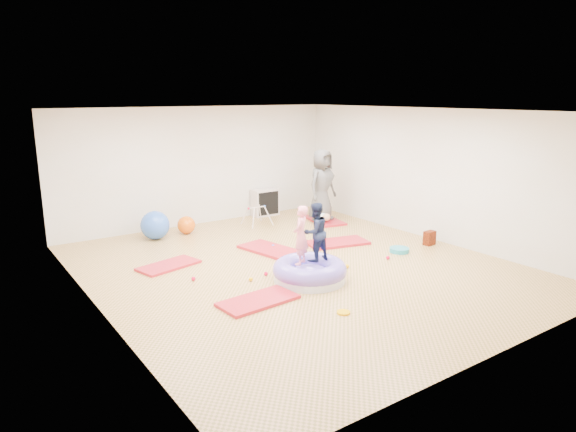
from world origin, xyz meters
TOP-DOWN VIEW (x-y plane):
  - room at (0.00, 0.00)m, footprint 7.01×8.01m
  - gym_mat_front_left at (-1.44, -0.98)m, footprint 1.25×0.70m
  - gym_mat_mid_left at (-1.92, 1.36)m, footprint 1.21×0.81m
  - gym_mat_center_back at (0.13, 1.09)m, footprint 0.92×1.44m
  - gym_mat_right at (1.57, 0.73)m, footprint 1.39×0.91m
  - gym_mat_rear_right at (2.58, 2.43)m, footprint 0.83×1.32m
  - inflatable_cushion at (-0.24, -0.68)m, footprint 1.25×1.25m
  - child_pink at (-0.40, -0.63)m, footprint 0.43×0.41m
  - child_navy at (-0.09, -0.63)m, footprint 0.51×0.41m
  - adult_caregiver at (2.50, 2.44)m, footprint 0.95×0.73m
  - infant at (2.38, 2.24)m, footprint 0.40×0.41m
  - ball_pit_balls at (0.01, 0.02)m, footprint 3.61×2.45m
  - exercise_ball_blue at (-1.45, 3.26)m, footprint 0.62×0.62m
  - exercise_ball_orange at (-0.71, 3.30)m, footprint 0.40×0.40m
  - infant_play_gym at (0.97, 3.00)m, footprint 0.60×0.57m
  - cube_shelf at (1.71, 3.79)m, footprint 0.69×0.34m
  - balance_disc at (2.21, -0.43)m, footprint 0.39×0.39m
  - backpack at (3.10, -0.43)m, footprint 0.27×0.18m
  - yellow_toy at (-0.65, -2.03)m, footprint 0.20×0.20m

SIDE VIEW (x-z plane):
  - yellow_toy at x=-0.65m, z-range 0.00..0.03m
  - gym_mat_mid_left at x=-1.92m, z-range 0.00..0.05m
  - gym_mat_front_left at x=-1.44m, z-range 0.00..0.05m
  - gym_mat_rear_right at x=2.58m, z-range 0.00..0.05m
  - gym_mat_right at x=1.57m, z-range 0.00..0.05m
  - gym_mat_center_back at x=0.13m, z-range 0.00..0.06m
  - ball_pit_balls at x=0.01m, z-range 0.00..0.07m
  - balance_disc at x=2.21m, z-range 0.00..0.09m
  - backpack at x=3.10m, z-range 0.00..0.29m
  - inflatable_cushion at x=-0.24m, z-range -0.04..0.35m
  - infant at x=2.38m, z-range 0.05..0.29m
  - exercise_ball_orange at x=-0.71m, z-range 0.00..0.40m
  - infant_play_gym at x=0.97m, z-range 0.08..0.54m
  - exercise_ball_blue at x=-1.45m, z-range 0.00..0.62m
  - cube_shelf at x=1.71m, z-range 0.00..0.69m
  - child_pink at x=-0.40m, z-range 0.36..1.36m
  - child_navy at x=-0.09m, z-range 0.36..1.37m
  - adult_caregiver at x=2.50m, z-range 0.05..1.79m
  - room at x=0.00m, z-range 0.00..2.80m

